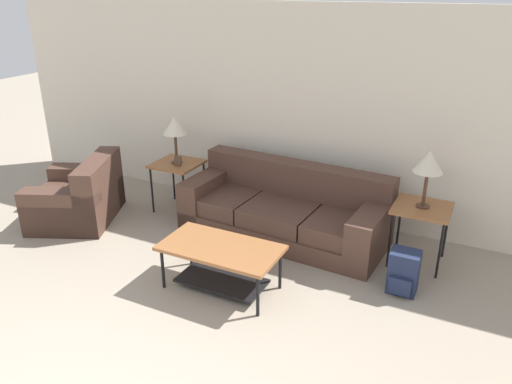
{
  "coord_description": "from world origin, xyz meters",
  "views": [
    {
      "loc": [
        2.04,
        -1.08,
        2.8
      ],
      "look_at": [
        -0.05,
        3.16,
        0.8
      ],
      "focal_mm": 35.0,
      "sensor_mm": 36.0,
      "label": 1
    }
  ],
  "objects_px": {
    "couch": "(285,212)",
    "table_lamp_left": "(175,127)",
    "backpack": "(403,272)",
    "coffee_table": "(221,257)",
    "table_lamp_right": "(429,163)",
    "side_table_left": "(177,167)",
    "side_table_right": "(422,212)",
    "armchair": "(79,198)"
  },
  "relations": [
    {
      "from": "couch",
      "to": "table_lamp_left",
      "type": "bearing_deg",
      "value": 178.61
    },
    {
      "from": "couch",
      "to": "backpack",
      "type": "relative_size",
      "value": 5.65
    },
    {
      "from": "coffee_table",
      "to": "table_lamp_right",
      "type": "relative_size",
      "value": 1.91
    },
    {
      "from": "table_lamp_right",
      "to": "side_table_left",
      "type": "bearing_deg",
      "value": 180.0
    },
    {
      "from": "table_lamp_left",
      "to": "table_lamp_right",
      "type": "bearing_deg",
      "value": 0.0
    },
    {
      "from": "side_table_left",
      "to": "coffee_table",
      "type": "bearing_deg",
      "value": -43.6
    },
    {
      "from": "backpack",
      "to": "side_table_right",
      "type": "bearing_deg",
      "value": 88.17
    },
    {
      "from": "armchair",
      "to": "side_table_right",
      "type": "relative_size",
      "value": 2.11
    },
    {
      "from": "backpack",
      "to": "table_lamp_right",
      "type": "bearing_deg",
      "value": 88.17
    },
    {
      "from": "side_table_right",
      "to": "backpack",
      "type": "height_order",
      "value": "side_table_right"
    },
    {
      "from": "side_table_left",
      "to": "table_lamp_right",
      "type": "distance_m",
      "value": 3.11
    },
    {
      "from": "coffee_table",
      "to": "table_lamp_left",
      "type": "relative_size",
      "value": 1.91
    },
    {
      "from": "side_table_right",
      "to": "table_lamp_left",
      "type": "xyz_separation_m",
      "value": [
        -3.06,
        -0.0,
        0.54
      ]
    },
    {
      "from": "armchair",
      "to": "coffee_table",
      "type": "distance_m",
      "value": 2.46
    },
    {
      "from": "side_table_right",
      "to": "table_lamp_right",
      "type": "distance_m",
      "value": 0.54
    },
    {
      "from": "side_table_left",
      "to": "backpack",
      "type": "relative_size",
      "value": 1.51
    },
    {
      "from": "side_table_right",
      "to": "side_table_left",
      "type": "bearing_deg",
      "value": 180.0
    },
    {
      "from": "armchair",
      "to": "table_lamp_right",
      "type": "xyz_separation_m",
      "value": [
        4.02,
        0.8,
        0.84
      ]
    },
    {
      "from": "couch",
      "to": "side_table_left",
      "type": "height_order",
      "value": "couch"
    },
    {
      "from": "couch",
      "to": "table_lamp_right",
      "type": "relative_size",
      "value": 4.05
    },
    {
      "from": "coffee_table",
      "to": "table_lamp_right",
      "type": "height_order",
      "value": "table_lamp_right"
    },
    {
      "from": "table_lamp_left",
      "to": "table_lamp_right",
      "type": "xyz_separation_m",
      "value": [
        3.06,
        0.0,
        0.0
      ]
    },
    {
      "from": "couch",
      "to": "side_table_left",
      "type": "xyz_separation_m",
      "value": [
        -1.53,
        0.04,
        0.3
      ]
    },
    {
      "from": "armchair",
      "to": "table_lamp_left",
      "type": "distance_m",
      "value": 1.51
    },
    {
      "from": "armchair",
      "to": "backpack",
      "type": "height_order",
      "value": "armchair"
    },
    {
      "from": "side_table_left",
      "to": "table_lamp_left",
      "type": "relative_size",
      "value": 1.08
    },
    {
      "from": "armchair",
      "to": "coffee_table",
      "type": "relative_size",
      "value": 1.19
    },
    {
      "from": "armchair",
      "to": "side_table_left",
      "type": "xyz_separation_m",
      "value": [
        0.96,
        0.8,
        0.3
      ]
    },
    {
      "from": "side_table_right",
      "to": "backpack",
      "type": "bearing_deg",
      "value": -91.83
    },
    {
      "from": "armchair",
      "to": "side_table_right",
      "type": "distance_m",
      "value": 4.11
    },
    {
      "from": "side_table_right",
      "to": "table_lamp_right",
      "type": "height_order",
      "value": "table_lamp_right"
    },
    {
      "from": "table_lamp_right",
      "to": "backpack",
      "type": "distance_m",
      "value": 1.12
    },
    {
      "from": "couch",
      "to": "table_lamp_left",
      "type": "distance_m",
      "value": 1.75
    },
    {
      "from": "table_lamp_left",
      "to": "coffee_table",
      "type": "bearing_deg",
      "value": -43.6
    },
    {
      "from": "coffee_table",
      "to": "table_lamp_right",
      "type": "distance_m",
      "value": 2.26
    },
    {
      "from": "coffee_table",
      "to": "backpack",
      "type": "height_order",
      "value": "coffee_table"
    },
    {
      "from": "couch",
      "to": "coffee_table",
      "type": "relative_size",
      "value": 2.12
    },
    {
      "from": "couch",
      "to": "armchair",
      "type": "relative_size",
      "value": 1.78
    },
    {
      "from": "couch",
      "to": "armchair",
      "type": "bearing_deg",
      "value": -162.9
    },
    {
      "from": "couch",
      "to": "backpack",
      "type": "bearing_deg",
      "value": -21.66
    },
    {
      "from": "coffee_table",
      "to": "backpack",
      "type": "xyz_separation_m",
      "value": [
        1.61,
        0.73,
        -0.13
      ]
    },
    {
      "from": "couch",
      "to": "table_lamp_left",
      "type": "xyz_separation_m",
      "value": [
        -1.53,
        0.04,
        0.84
      ]
    }
  ]
}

